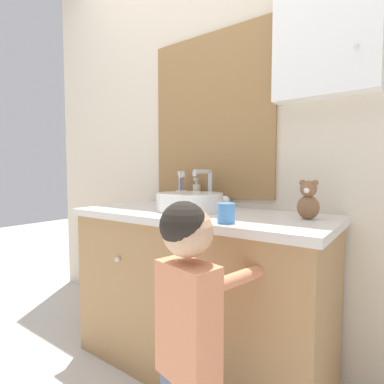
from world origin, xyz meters
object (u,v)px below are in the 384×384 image
at_px(soap_dispenser, 197,194).
at_px(child_figure, 189,318).
at_px(sink_basin, 191,201).
at_px(drinking_cup, 226,213).
at_px(toothbrush_holder, 181,196).
at_px(teddy_bear, 308,201).

xyz_separation_m(soap_dispenser, child_figure, (0.47, -0.73, -0.32)).
xyz_separation_m(sink_basin, drinking_cup, (0.34, -0.24, -0.01)).
distance_m(sink_basin, toothbrush_holder, 0.25).
xyz_separation_m(toothbrush_holder, drinking_cup, (0.53, -0.40, -0.02)).
distance_m(toothbrush_holder, child_figure, 0.93).
distance_m(toothbrush_holder, teddy_bear, 0.76).
bearing_deg(drinking_cup, soap_dispenser, 134.93).
bearing_deg(drinking_cup, teddy_bear, 50.72).
bearing_deg(teddy_bear, child_figure, -109.69).
distance_m(sink_basin, drinking_cup, 0.41).
bearing_deg(toothbrush_holder, sink_basin, -41.37).
distance_m(child_figure, drinking_cup, 0.41).
relative_size(child_figure, drinking_cup, 11.63).
bearing_deg(child_figure, toothbrush_holder, 129.03).
distance_m(toothbrush_holder, drinking_cup, 0.66).
xyz_separation_m(teddy_bear, drinking_cup, (-0.23, -0.28, -0.04)).
bearing_deg(sink_basin, teddy_bear, 4.40).
bearing_deg(toothbrush_holder, soap_dispenser, 28.33).
height_order(toothbrush_holder, child_figure, toothbrush_holder).
relative_size(sink_basin, toothbrush_holder, 1.94).
height_order(toothbrush_holder, soap_dispenser, toothbrush_holder).
distance_m(teddy_bear, drinking_cup, 0.36).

